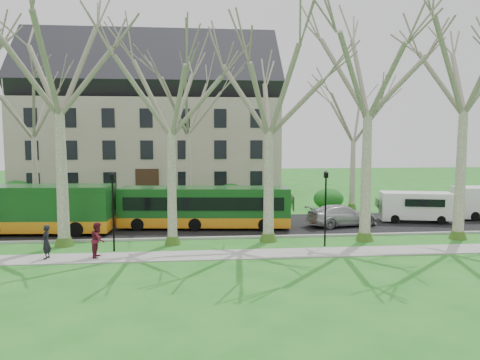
% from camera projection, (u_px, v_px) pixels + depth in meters
% --- Properties ---
extents(ground, '(120.00, 120.00, 0.00)m').
position_uv_depth(ground, '(221.00, 245.00, 27.58)').
color(ground, '#226E1F').
rests_on(ground, ground).
extents(sidewalk, '(70.00, 2.00, 0.06)m').
position_uv_depth(sidewalk, '(223.00, 255.00, 25.10)').
color(sidewalk, gray).
rests_on(sidewalk, ground).
extents(road, '(80.00, 8.00, 0.06)m').
position_uv_depth(road, '(216.00, 226.00, 33.02)').
color(road, black).
rests_on(road, ground).
extents(curb, '(80.00, 0.25, 0.14)m').
position_uv_depth(curb, '(219.00, 238.00, 29.06)').
color(curb, '#A5A39E').
rests_on(curb, ground).
extents(building, '(26.50, 12.20, 16.00)m').
position_uv_depth(building, '(152.00, 119.00, 49.98)').
color(building, gray).
rests_on(building, ground).
extents(tree_row_verge, '(49.00, 7.00, 14.00)m').
position_uv_depth(tree_row_verge, '(220.00, 125.00, 27.19)').
color(tree_row_verge, gray).
rests_on(tree_row_verge, ground).
extents(tree_row_far, '(33.00, 7.00, 12.00)m').
position_uv_depth(tree_row_far, '(196.00, 140.00, 37.75)').
color(tree_row_far, gray).
rests_on(tree_row_far, ground).
extents(lamp_row, '(36.22, 0.22, 4.30)m').
position_uv_depth(lamp_row, '(222.00, 204.00, 26.33)').
color(lamp_row, black).
rests_on(lamp_row, ground).
extents(hedges, '(30.60, 8.60, 2.00)m').
position_uv_depth(hedges, '(158.00, 197.00, 40.89)').
color(hedges, '#1C621D').
rests_on(hedges, ground).
extents(bus_lead, '(13.05, 3.66, 3.22)m').
position_uv_depth(bus_lead, '(12.00, 209.00, 30.36)').
color(bus_lead, '#144618').
rests_on(bus_lead, road).
extents(bus_follow, '(11.77, 3.60, 2.90)m').
position_uv_depth(bus_follow, '(205.00, 207.00, 32.10)').
color(bus_follow, '#144618').
rests_on(bus_follow, road).
extents(sedan, '(5.37, 3.12, 1.46)m').
position_uv_depth(sedan, '(342.00, 215.00, 32.94)').
color(sedan, '#B7B7BC').
rests_on(sedan, road).
extents(van_a, '(5.27, 2.89, 2.18)m').
position_uv_depth(van_a, '(416.00, 207.00, 34.32)').
color(van_a, silver).
rests_on(van_a, road).
extents(pedestrian_a, '(0.48, 0.68, 1.76)m').
position_uv_depth(pedestrian_a, '(46.00, 242.00, 24.14)').
color(pedestrian_a, black).
rests_on(pedestrian_a, sidewalk).
extents(pedestrian_b, '(0.71, 0.91, 1.84)m').
position_uv_depth(pedestrian_b, '(98.00, 240.00, 24.46)').
color(pedestrian_b, maroon).
rests_on(pedestrian_b, sidewalk).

